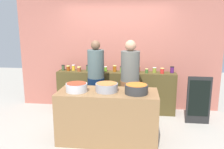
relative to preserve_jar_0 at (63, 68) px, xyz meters
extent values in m
plane|color=#A19B8F|center=(1.25, -1.14, -1.01)|extent=(12.00, 12.00, 0.00)
cube|color=#A15A4D|center=(1.25, 0.31, 0.49)|extent=(4.80, 0.12, 3.00)
cube|color=#453A1B|center=(1.25, -0.04, -0.54)|extent=(2.70, 0.36, 0.95)
cube|color=brown|center=(1.25, -1.44, -0.56)|extent=(1.70, 0.70, 0.90)
cylinder|color=#394B2E|center=(0.00, 0.00, -0.01)|extent=(0.07, 0.07, 0.12)
cylinder|color=black|center=(0.00, 0.00, 0.06)|extent=(0.07, 0.07, 0.01)
cylinder|color=#88360E|center=(0.13, -0.03, -0.01)|extent=(0.08, 0.08, 0.10)
cylinder|color=#D6C666|center=(0.13, -0.03, 0.05)|extent=(0.08, 0.08, 0.02)
cylinder|color=gold|center=(0.24, 0.02, -0.01)|extent=(0.07, 0.07, 0.12)
cylinder|color=silver|center=(0.24, 0.02, 0.06)|extent=(0.08, 0.08, 0.01)
cylinder|color=brown|center=(0.40, -0.08, -0.02)|extent=(0.08, 0.08, 0.09)
cylinder|color=#D6C666|center=(0.40, -0.08, 0.03)|extent=(0.09, 0.09, 0.01)
cylinder|color=#3C5230|center=(0.59, -0.02, 0.00)|extent=(0.07, 0.07, 0.13)
cylinder|color=black|center=(0.59, -0.02, 0.07)|extent=(0.07, 0.07, 0.01)
cylinder|color=#3F0F5D|center=(0.76, 0.01, 0.00)|extent=(0.07, 0.07, 0.13)
cylinder|color=silver|center=(0.76, 0.01, 0.07)|extent=(0.08, 0.08, 0.01)
cylinder|color=#531D54|center=(0.86, -0.10, -0.01)|extent=(0.08, 0.08, 0.11)
cylinder|color=#D6C666|center=(0.86, -0.10, 0.05)|extent=(0.08, 0.08, 0.01)
cylinder|color=#619725|center=(1.01, 0.00, -0.01)|extent=(0.07, 0.07, 0.10)
cylinder|color=silver|center=(1.01, 0.00, 0.04)|extent=(0.07, 0.07, 0.01)
cylinder|color=#964B11|center=(1.22, -0.01, 0.00)|extent=(0.08, 0.08, 0.13)
cylinder|color=#D6C666|center=(1.22, -0.01, 0.07)|extent=(0.09, 0.09, 0.01)
cylinder|color=olive|center=(1.38, -0.04, -0.01)|extent=(0.08, 0.08, 0.12)
cylinder|color=black|center=(1.38, -0.04, 0.06)|extent=(0.08, 0.08, 0.02)
cylinder|color=#993423|center=(1.62, -0.05, -0.02)|extent=(0.08, 0.08, 0.09)
cylinder|color=#D6C666|center=(1.62, -0.05, 0.03)|extent=(0.09, 0.09, 0.01)
cylinder|color=#A6271A|center=(1.76, 0.02, 0.00)|extent=(0.07, 0.07, 0.13)
cylinder|color=#D6C666|center=(1.76, 0.02, 0.07)|extent=(0.07, 0.07, 0.01)
cylinder|color=#395D28|center=(1.94, -0.09, -0.02)|extent=(0.07, 0.07, 0.09)
cylinder|color=#D6C666|center=(1.94, -0.09, 0.03)|extent=(0.07, 0.07, 0.01)
cylinder|color=olive|center=(2.12, 0.00, -0.01)|extent=(0.08, 0.08, 0.11)
cylinder|color=silver|center=(2.12, 0.00, 0.05)|extent=(0.09, 0.09, 0.01)
cylinder|color=red|center=(2.28, -0.09, -0.01)|extent=(0.08, 0.08, 0.11)
cylinder|color=#D6C666|center=(2.28, -0.09, 0.05)|extent=(0.09, 0.09, 0.01)
cylinder|color=#4B1A5A|center=(2.50, 0.01, 0.00)|extent=(0.08, 0.08, 0.13)
cylinder|color=black|center=(2.50, 0.01, 0.07)|extent=(0.09, 0.09, 0.01)
cylinder|color=#B7B7BC|center=(0.73, -1.50, -0.04)|extent=(0.36, 0.36, 0.14)
cylinder|color=#953720|center=(0.73, -1.50, 0.03)|extent=(0.33, 0.33, 0.00)
cylinder|color=gray|center=(1.23, -1.44, -0.04)|extent=(0.38, 0.38, 0.14)
cylinder|color=#AB6533|center=(1.23, -1.44, 0.03)|extent=(0.35, 0.35, 0.00)
cylinder|color=#2D2D2D|center=(1.74, -1.51, -0.04)|extent=(0.38, 0.38, 0.15)
cylinder|color=#C35F20|center=(1.74, -1.51, 0.04)|extent=(0.35, 0.35, 0.00)
cylinder|color=#0A1B36|center=(0.90, -0.61, -0.54)|extent=(0.35, 0.35, 0.93)
cylinder|color=#425353|center=(0.90, -0.61, 0.21)|extent=(0.34, 0.34, 0.57)
sphere|color=brown|center=(0.90, -0.61, 0.59)|extent=(0.19, 0.19, 0.19)
cylinder|color=brown|center=(1.60, -0.80, -0.54)|extent=(0.37, 0.37, 0.94)
cylinder|color=#52544E|center=(1.60, -0.80, 0.22)|extent=(0.36, 0.36, 0.58)
sphere|color=tan|center=(1.60, -0.80, 0.61)|extent=(0.21, 0.21, 0.21)
cube|color=black|center=(2.99, -0.53, -0.52)|extent=(0.47, 0.04, 0.99)
cube|color=black|center=(2.99, -0.55, -0.47)|extent=(0.40, 0.01, 0.75)
camera|label=1|loc=(1.77, -5.21, 1.02)|focal=37.37mm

